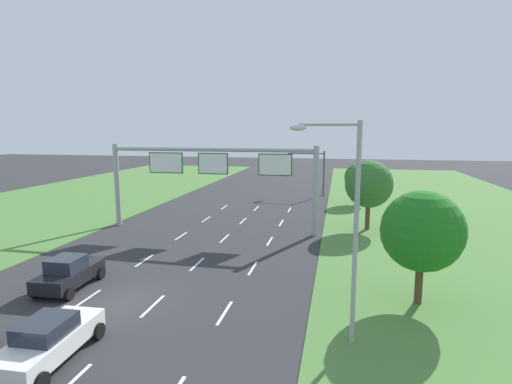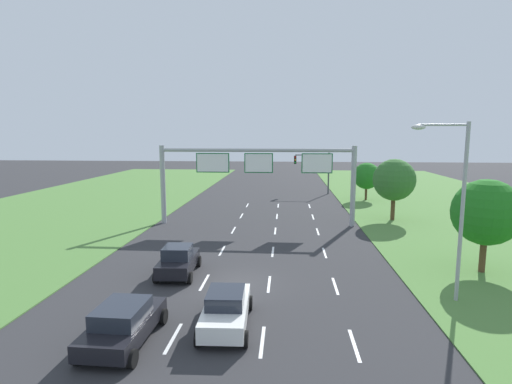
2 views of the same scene
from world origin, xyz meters
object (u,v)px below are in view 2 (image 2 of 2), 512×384
Objects in this scene: street_lamp at (455,196)px; roadside_tree_far at (367,176)px; car_lead_silver at (178,261)px; car_mid_lane at (123,323)px; roadside_tree_near at (486,212)px; roadside_tree_mid at (394,180)px; car_near_red at (226,308)px; sign_gantry at (258,169)px; traffic_light_mast at (314,165)px.

street_lamp is 1.85× the size of roadside_tree_far.
car_mid_lane is (-0.07, -7.57, -0.03)m from car_lead_silver.
street_lamp is (13.94, 4.93, 4.29)m from car_mid_lane.
roadside_tree_mid reaches higher than roadside_tree_near.
sign_gantry is (-0.07, 19.19, 4.14)m from car_near_red.
street_lamp is at bearing 16.05° from car_near_red.
traffic_light_mast is (9.84, 32.56, 3.05)m from car_lead_silver.
street_lamp is 30.24m from roadside_tree_far.
car_lead_silver is (-3.65, 5.98, 0.03)m from car_near_red.
car_lead_silver reaches higher than car_near_red.
street_lamp reaches higher than traffic_light_mast.
traffic_light_mast reaches higher than roadside_tree_near.
traffic_light_mast is 7.90m from roadside_tree_far.
sign_gantry is 3.16× the size of roadside_tree_near.
roadside_tree_far is at bearing 57.40° from car_lead_silver.
roadside_tree_far is (12.23, 14.27, -1.94)m from sign_gantry.
sign_gantry is (3.65, 20.77, 4.14)m from car_mid_lane.
traffic_light_mast is 35.45m from street_lamp.
roadside_tree_mid is at bearing 57.02° from car_mid_lane.
roadside_tree_mid is at bearing 83.40° from street_lamp.
roadside_tree_mid is at bearing -69.73° from traffic_light_mast.
roadside_tree_far reaches higher than car_mid_lane.
roadside_tree_far is (-1.60, 25.85, -0.56)m from roadside_tree_near.
car_mid_lane is 21.49m from sign_gantry.
sign_gantry reaches higher than traffic_light_mast.
roadside_tree_far is at bearing 49.39° from sign_gantry.
roadside_tree_mid is at bearing -89.04° from roadside_tree_far.
car_mid_lane is 0.76× the size of roadside_tree_mid.
roadside_tree_far is (5.98, -5.09, -0.88)m from traffic_light_mast.
car_mid_lane is 28.57m from roadside_tree_mid.
street_lamp reaches higher than car_lead_silver.
roadside_tree_far is at bearing 67.11° from car_mid_lane.
street_lamp is (13.87, -2.64, 4.26)m from car_lead_silver.
car_lead_silver is 0.92× the size of car_mid_lane.
street_lamp reaches higher than roadside_tree_mid.
car_lead_silver is at bearing -174.67° from roadside_tree_near.
car_near_red is 0.79× the size of traffic_light_mast.
car_mid_lane is 38.54m from roadside_tree_far.
traffic_light_mast is 1.03× the size of roadside_tree_near.
roadside_tree_far is at bearing -40.41° from traffic_light_mast.
street_lamp is at bearing 20.99° from car_mid_lane.
sign_gantry is 12.76m from roadside_tree_mid.
roadside_tree_near is at bearing 29.23° from car_mid_lane.
street_lamp is at bearing -96.60° from roadside_tree_mid.
street_lamp is 18.65m from roadside_tree_mid.
car_lead_silver is 0.23× the size of sign_gantry.
car_lead_silver is at bearing 119.29° from car_near_red.
roadside_tree_near is at bearing 2.66° from car_lead_silver.
roadside_tree_far is (-0.19, 11.62, -0.81)m from roadside_tree_mid.
car_near_red is 0.81× the size of roadside_tree_near.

